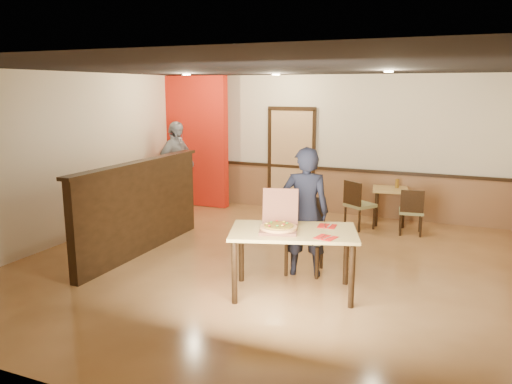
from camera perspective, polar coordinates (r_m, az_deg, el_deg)
floor at (r=7.35m, az=1.01°, el=-8.37°), size 7.00×7.00×0.00m
ceiling at (r=6.90m, az=1.10°, el=14.01°), size 7.00×7.00×0.00m
wall_back at (r=10.29m, az=8.41°, el=5.34°), size 7.00×0.00×7.00m
wall_left at (r=8.90m, az=-20.38°, el=3.74°), size 0.00×7.00×7.00m
wainscot_back at (r=10.41m, az=8.21°, el=0.12°), size 7.00×0.04×0.90m
chair_rail_back at (r=10.31m, az=8.26°, el=2.66°), size 7.00×0.06×0.06m
back_door at (r=10.53m, az=4.07°, el=3.66°), size 0.90×0.06×2.10m
booth_partition at (r=7.91m, az=-13.08°, el=-1.64°), size 0.20×3.10×1.44m
red_accent_panel at (r=10.94m, az=-7.22°, el=5.75°), size 1.60×0.20×2.78m
spot_a at (r=9.54m, az=-7.94°, el=13.16°), size 0.14×0.14×0.02m
spot_b at (r=9.52m, az=2.29°, el=13.27°), size 0.14×0.14×0.02m
spot_c at (r=7.99m, az=14.93°, el=13.18°), size 0.14×0.14×0.02m
main_table at (r=6.18m, az=4.29°, el=-5.38°), size 1.73×1.31×0.82m
diner_chair at (r=7.02m, az=5.70°, el=-4.54°), size 0.57×0.57×1.03m
side_chair_left at (r=9.24m, az=11.52°, el=-1.23°), size 0.62×0.62×0.90m
side_chair_right at (r=9.11m, az=17.33°, el=-1.97°), size 0.46×0.46×0.82m
side_table at (r=9.74m, az=15.06°, el=-0.58°), size 0.73×0.73×0.68m
diner at (r=6.79m, az=5.65°, el=-2.28°), size 0.74×0.59×1.78m
passerby at (r=10.40m, az=-9.12°, el=2.82°), size 0.61×1.15×1.88m
pizza_box at (r=6.13m, az=2.64°, el=-3.82°), size 0.58×0.63×0.47m
pizza at (r=6.09m, az=2.61°, el=-4.05°), size 0.54×0.54×0.03m
napkin_near at (r=5.89m, az=7.98°, el=-5.17°), size 0.27×0.27×0.01m
napkin_far at (r=6.37m, az=8.12°, el=-3.87°), size 0.24×0.24×0.01m
condiment at (r=9.80m, az=15.81°, el=0.96°), size 0.07×0.07×0.17m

